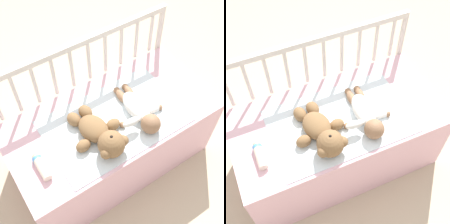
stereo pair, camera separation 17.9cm
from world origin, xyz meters
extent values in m
plane|color=#C6B293|center=(0.00, 0.00, 0.00)|extent=(12.00, 12.00, 0.00)
cube|color=#EDB7C6|center=(0.00, 0.00, 0.26)|extent=(1.27, 0.63, 0.52)
cylinder|color=beige|center=(0.62, 0.34, 0.43)|extent=(0.04, 0.04, 0.86)
cube|color=beige|center=(0.00, 0.34, 0.84)|extent=(1.24, 0.03, 0.04)
cylinder|color=beige|center=(-0.42, 0.34, 0.67)|extent=(0.02, 0.02, 0.30)
cylinder|color=beige|center=(-0.30, 0.34, 0.67)|extent=(0.02, 0.02, 0.30)
cylinder|color=beige|center=(-0.18, 0.34, 0.67)|extent=(0.02, 0.02, 0.30)
cylinder|color=beige|center=(-0.06, 0.34, 0.67)|extent=(0.02, 0.02, 0.30)
cylinder|color=beige|center=(0.06, 0.34, 0.67)|extent=(0.02, 0.02, 0.30)
cylinder|color=beige|center=(0.18, 0.34, 0.67)|extent=(0.02, 0.02, 0.30)
cylinder|color=beige|center=(0.30, 0.34, 0.67)|extent=(0.02, 0.02, 0.30)
cylinder|color=beige|center=(0.42, 0.34, 0.67)|extent=(0.02, 0.02, 0.30)
cylinder|color=beige|center=(0.54, 0.34, 0.67)|extent=(0.02, 0.02, 0.30)
cube|color=white|center=(0.00, -0.04, 0.53)|extent=(0.81, 0.51, 0.01)
ellipsoid|color=olive|center=(-0.14, -0.04, 0.57)|extent=(0.17, 0.21, 0.10)
sphere|color=olive|center=(-0.13, -0.20, 0.60)|extent=(0.15, 0.15, 0.15)
sphere|color=tan|center=(-0.13, -0.20, 0.64)|extent=(0.06, 0.06, 0.06)
sphere|color=black|center=(-0.13, -0.20, 0.67)|extent=(0.02, 0.02, 0.02)
sphere|color=olive|center=(-0.06, -0.22, 0.60)|extent=(0.06, 0.06, 0.06)
sphere|color=olive|center=(-0.18, -0.23, 0.60)|extent=(0.06, 0.06, 0.06)
ellipsoid|color=olive|center=(-0.03, -0.07, 0.56)|extent=(0.10, 0.08, 0.07)
ellipsoid|color=olive|center=(-0.24, -0.10, 0.56)|extent=(0.10, 0.08, 0.07)
ellipsoid|color=olive|center=(-0.12, 0.09, 0.56)|extent=(0.08, 0.11, 0.07)
ellipsoid|color=olive|center=(-0.20, 0.08, 0.56)|extent=(0.08, 0.11, 0.07)
ellipsoid|color=white|center=(0.15, -0.04, 0.57)|extent=(0.14, 0.24, 0.08)
sphere|color=#936B4C|center=(0.14, -0.20, 0.58)|extent=(0.11, 0.11, 0.11)
ellipsoid|color=white|center=(0.24, -0.11, 0.55)|extent=(0.12, 0.05, 0.04)
ellipsoid|color=white|center=(0.05, -0.14, 0.60)|extent=(0.12, 0.05, 0.04)
sphere|color=#936B4C|center=(0.27, -0.12, 0.55)|extent=(0.04, 0.04, 0.04)
sphere|color=#936B4C|center=(0.02, -0.10, 0.55)|extent=(0.04, 0.04, 0.04)
ellipsoid|color=#936B4C|center=(0.19, 0.07, 0.55)|extent=(0.06, 0.12, 0.05)
ellipsoid|color=#936B4C|center=(0.13, 0.08, 0.55)|extent=(0.06, 0.12, 0.05)
sphere|color=#936B4C|center=(0.19, 0.13, 0.55)|extent=(0.04, 0.04, 0.04)
sphere|color=#936B4C|center=(0.13, 0.13, 0.55)|extent=(0.04, 0.04, 0.04)
cylinder|color=#F4E5CC|center=(-0.49, -0.10, 0.55)|extent=(0.05, 0.13, 0.05)
cylinder|color=#4C99D8|center=(-0.49, -0.03, 0.55)|extent=(0.05, 0.02, 0.05)
sphere|color=#EAC67F|center=(-0.49, -0.01, 0.55)|extent=(0.04, 0.04, 0.04)
camera|label=1|loc=(-0.59, -0.90, 2.02)|focal=50.00mm
camera|label=2|loc=(-0.43, -0.99, 2.02)|focal=50.00mm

